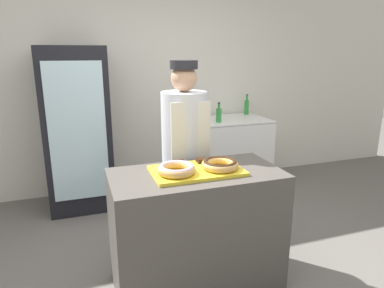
{
  "coord_description": "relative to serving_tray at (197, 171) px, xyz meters",
  "views": [
    {
      "loc": [
        -0.76,
        -2.12,
        1.71
      ],
      "look_at": [
        0.0,
        0.1,
        1.07
      ],
      "focal_mm": 32.0,
      "sensor_mm": 36.0,
      "label": 1
    }
  ],
  "objects": [
    {
      "name": "ground_plane",
      "position": [
        0.0,
        0.0,
        -0.9
      ],
      "size": [
        14.0,
        14.0,
        0.0
      ],
      "primitive_type": "plane",
      "color": "#66605B"
    },
    {
      "name": "wall_back",
      "position": [
        0.0,
        2.13,
        0.45
      ],
      "size": [
        8.0,
        0.06,
        2.7
      ],
      "color": "silver",
      "rests_on": "ground_plane"
    },
    {
      "name": "display_counter",
      "position": [
        0.0,
        0.0,
        -0.46
      ],
      "size": [
        1.21,
        0.6,
        0.89
      ],
      "color": "#4C4742",
      "rests_on": "ground_plane"
    },
    {
      "name": "serving_tray",
      "position": [
        0.0,
        0.0,
        0.0
      ],
      "size": [
        0.63,
        0.38,
        0.02
      ],
      "color": "yellow",
      "rests_on": "display_counter"
    },
    {
      "name": "donut_light_glaze",
      "position": [
        -0.16,
        -0.04,
        0.05
      ],
      "size": [
        0.26,
        0.26,
        0.06
      ],
      "color": "tan",
      "rests_on": "serving_tray"
    },
    {
      "name": "donut_chocolate_glaze",
      "position": [
        0.16,
        -0.04,
        0.05
      ],
      "size": [
        0.26,
        0.26,
        0.06
      ],
      "color": "tan",
      "rests_on": "serving_tray"
    },
    {
      "name": "brownie_back_left",
      "position": [
        -0.08,
        0.13,
        0.03
      ],
      "size": [
        0.07,
        0.07,
        0.03
      ],
      "color": "black",
      "rests_on": "serving_tray"
    },
    {
      "name": "brownie_back_right",
      "position": [
        0.08,
        0.13,
        0.03
      ],
      "size": [
        0.07,
        0.07,
        0.03
      ],
      "color": "black",
      "rests_on": "serving_tray"
    },
    {
      "name": "baker_person",
      "position": [
        0.09,
        0.56,
        -0.04
      ],
      "size": [
        0.39,
        0.39,
        1.64
      ],
      "color": "#4C4C51",
      "rests_on": "ground_plane"
    },
    {
      "name": "beverage_fridge",
      "position": [
        -0.76,
        1.73,
        -0.02
      ],
      "size": [
        0.68,
        0.65,
        1.77
      ],
      "color": "black",
      "rests_on": "ground_plane"
    },
    {
      "name": "chest_freezer",
      "position": [
        1.07,
        1.74,
        -0.46
      ],
      "size": [
        0.93,
        0.67,
        0.89
      ],
      "color": "white",
      "rests_on": "ground_plane"
    },
    {
      "name": "bottle_green",
      "position": [
        1.41,
        1.95,
        0.09
      ],
      "size": [
        0.06,
        0.06,
        0.27
      ],
      "color": "#2D8C38",
      "rests_on": "chest_freezer"
    },
    {
      "name": "bottle_blue",
      "position": [
        0.79,
        1.96,
        0.08
      ],
      "size": [
        0.08,
        0.08,
        0.25
      ],
      "color": "#1E4CB2",
      "rests_on": "chest_freezer"
    },
    {
      "name": "bottle_green_b",
      "position": [
        0.85,
        1.59,
        0.08
      ],
      "size": [
        0.07,
        0.07,
        0.24
      ],
      "color": "#2D8C38",
      "rests_on": "chest_freezer"
    }
  ]
}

